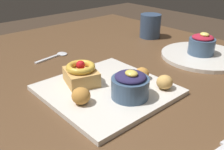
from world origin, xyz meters
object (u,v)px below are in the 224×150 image
berry_ramekin (130,85)px  front_plate (106,89)px  fritter_middle (142,73)px  back_plate (202,56)px  back_ramekin (202,44)px  cake_slice (81,74)px  spoon (56,56)px  coffee_mug (150,26)px  fritter_back (165,82)px  fritter_front (81,96)px

berry_ramekin → front_plate: bearing=-170.9°
berry_ramekin → fritter_middle: (-0.05, 0.09, -0.02)m
back_plate → back_ramekin: 0.04m
back_plate → cake_slice: bearing=-102.7°
fritter_middle → back_ramekin: (0.00, 0.29, 0.02)m
spoon → coffee_mug: bearing=-18.3°
spoon → coffee_mug: size_ratio=1.32×
berry_ramekin → back_ramekin: (-0.04, 0.38, 0.00)m
berry_ramekin → fritter_back: bearing=73.1°
back_ramekin → berry_ramekin: bearing=-83.5°
front_plate → fritter_back: 0.15m
fritter_front → coffee_mug: size_ratio=0.44×
spoon → front_plate: bearing=-105.5°
fritter_middle → fritter_front: bearing=-91.5°
back_ramekin → spoon: 0.49m
berry_ramekin → fritter_middle: bearing=116.6°
back_plate → back_ramekin: (-0.01, -0.00, 0.04)m
front_plate → fritter_back: size_ratio=6.98×
coffee_mug → back_ramekin: bearing=-10.4°
cake_slice → fritter_back: 0.21m
front_plate → cake_slice: bearing=-152.3°
cake_slice → berry_ramekin: berry_ramekin is taller
fritter_front → spoon: 0.34m
berry_ramekin → back_ramekin: size_ratio=1.03×
fritter_back → spoon: fritter_back is taller
fritter_middle → back_plate: size_ratio=0.14×
fritter_back → spoon: 0.41m
back_ramekin → back_plate: bearing=4.6°
front_plate → coffee_mug: size_ratio=3.02×
cake_slice → back_plate: size_ratio=0.39×
fritter_middle → coffee_mug: 0.43m
back_plate → back_ramekin: bearing=-175.4°
back_plate → coffee_mug: coffee_mug is taller
coffee_mug → berry_ramekin: bearing=-54.4°
front_plate → coffee_mug: (-0.24, 0.44, 0.04)m
berry_ramekin → spoon: 0.37m
back_plate → berry_ramekin: bearing=-84.5°
fritter_front → back_plate: 0.48m
fritter_middle → spoon: bearing=-167.3°
fritter_back → back_plate: size_ratio=0.15×
fritter_front → fritter_back: fritter_front is taller
cake_slice → fritter_back: cake_slice is taller
fritter_front → back_ramekin: size_ratio=0.50×
back_plate → coffee_mug: 0.28m
cake_slice → back_plate: cake_slice is taller
berry_ramekin → fritter_back: 0.10m
fritter_back → back_plate: bearing=102.7°
berry_ramekin → spoon: bearing=176.9°
berry_ramekin → fritter_front: berry_ramekin is taller
front_plate → fritter_front: fritter_front is taller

